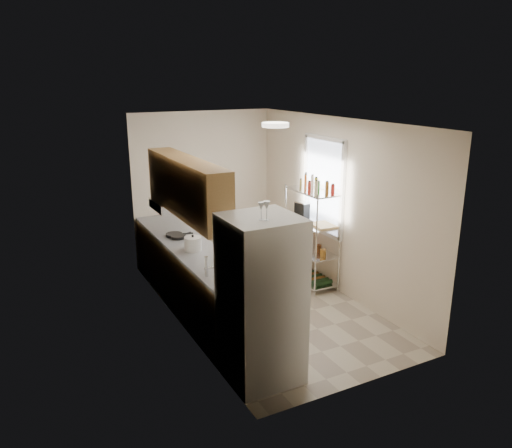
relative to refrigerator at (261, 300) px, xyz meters
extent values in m
cube|color=beige|center=(0.87, 1.56, -0.91)|extent=(2.50, 4.40, 0.01)
cube|color=silver|center=(0.87, 1.56, 1.70)|extent=(2.50, 4.40, 0.01)
cube|color=beige|center=(0.87, 3.77, 0.40)|extent=(2.50, 0.01, 2.60)
cube|color=beige|center=(0.87, -0.64, 0.40)|extent=(2.50, 0.01, 2.60)
cube|color=beige|center=(-0.38, 1.56, 0.40)|extent=(0.01, 4.40, 2.60)
cube|color=beige|center=(2.12, 1.56, 0.40)|extent=(0.01, 4.40, 2.60)
cube|color=#B07F4B|center=(-0.05, 2.00, -0.47)|extent=(0.60, 3.48, 0.86)
cube|color=gray|center=(-0.03, 2.00, -0.02)|extent=(0.63, 3.51, 0.04)
cube|color=#B7BABC|center=(-0.07, 0.86, -0.03)|extent=(0.52, 0.44, 0.04)
cube|color=#B7BABC|center=(0.23, 3.36, -0.44)|extent=(0.01, 0.55, 0.72)
cube|color=#B07F4B|center=(-0.18, 1.66, 0.91)|extent=(0.33, 2.20, 0.72)
cube|color=#B7BABC|center=(-0.13, 2.46, 0.49)|extent=(0.50, 0.60, 0.12)
cube|color=white|center=(2.10, 1.91, 0.65)|extent=(0.06, 1.00, 1.46)
cube|color=silver|center=(1.88, 1.86, -0.80)|extent=(0.45, 0.90, 0.02)
cube|color=silver|center=(1.88, 1.86, -0.35)|extent=(0.45, 0.90, 0.02)
cube|color=silver|center=(1.88, 1.86, 0.10)|extent=(0.45, 0.90, 0.02)
cube|color=silver|center=(1.88, 1.86, 0.60)|extent=(0.45, 0.90, 0.02)
cylinder|color=silver|center=(1.66, 1.42, -0.13)|extent=(0.02, 0.02, 1.55)
cylinder|color=silver|center=(1.66, 2.30, -0.13)|extent=(0.02, 0.02, 1.55)
cylinder|color=silver|center=(2.09, 1.42, -0.13)|extent=(0.02, 0.02, 1.55)
cylinder|color=silver|center=(2.09, 2.30, -0.13)|extent=(0.02, 0.02, 1.55)
cylinder|color=white|center=(0.87, 1.26, 1.67)|extent=(0.34, 0.34, 0.05)
cube|color=white|center=(0.00, 0.00, 0.00)|extent=(0.74, 0.74, 1.81)
cylinder|color=silver|center=(-0.07, 1.80, 0.09)|extent=(0.23, 0.23, 0.19)
cylinder|color=black|center=(-0.10, 2.52, 0.02)|extent=(0.29, 0.29, 0.04)
cylinder|color=black|center=(-0.08, 2.39, 0.02)|extent=(0.28, 0.28, 0.04)
cube|color=tan|center=(1.91, 1.62, 0.12)|extent=(0.33, 0.41, 0.03)
cube|color=black|center=(1.90, 2.19, 0.23)|extent=(0.18, 0.24, 0.25)
cube|color=#B51631|center=(1.89, 2.15, -0.26)|extent=(0.14, 0.17, 0.17)
camera|label=1|loc=(-2.25, -4.21, 2.24)|focal=35.00mm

